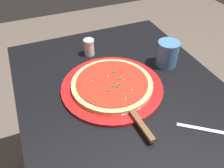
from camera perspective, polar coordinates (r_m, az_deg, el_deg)
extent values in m
cube|color=black|center=(1.39, -16.62, -6.50)|extent=(0.06, 0.06, 0.74)
cube|color=black|center=(1.51, 6.39, -0.19)|extent=(0.06, 0.06, 0.74)
cube|color=black|center=(0.88, 2.67, -2.12)|extent=(0.95, 0.75, 0.03)
cylinder|color=red|center=(0.88, 0.00, -0.70)|extent=(0.38, 0.38, 0.01)
cylinder|color=#DBB26B|center=(0.87, 0.00, -0.01)|extent=(0.30, 0.30, 0.02)
cylinder|color=red|center=(0.86, 0.00, 0.49)|extent=(0.26, 0.26, 0.00)
sphere|color=#EFEACC|center=(0.88, -0.93, 1.90)|extent=(0.01, 0.01, 0.01)
sphere|color=#EFEACC|center=(0.83, 2.70, -1.37)|extent=(0.00, 0.00, 0.00)
sphere|color=#EFEACC|center=(0.80, 3.26, -3.37)|extent=(0.00, 0.00, 0.00)
sphere|color=#EFEACC|center=(0.90, 4.50, 2.77)|extent=(0.00, 0.00, 0.00)
sphere|color=#EFEACC|center=(0.87, 2.91, 0.95)|extent=(0.00, 0.00, 0.00)
sphere|color=#EFEACC|center=(0.79, 3.22, -3.90)|extent=(0.00, 0.00, 0.00)
sphere|color=#EFEACC|center=(0.83, 4.86, -1.43)|extent=(0.00, 0.00, 0.00)
sphere|color=#EFEACC|center=(0.90, 3.78, 2.92)|extent=(0.00, 0.00, 0.00)
sphere|color=#EFEACC|center=(0.86, -4.80, 0.74)|extent=(0.00, 0.00, 0.00)
cube|color=#23561E|center=(0.85, 1.81, -0.10)|extent=(0.01, 0.01, 0.00)
cube|color=#23561E|center=(0.82, -1.10, -1.52)|extent=(0.01, 0.01, 0.00)
cube|color=#23561E|center=(0.90, 0.45, 2.89)|extent=(0.01, 0.01, 0.00)
cube|color=#23561E|center=(0.84, 0.11, -0.38)|extent=(0.01, 0.01, 0.00)
cube|color=#23561E|center=(0.87, 2.06, 1.36)|extent=(0.01, 0.01, 0.00)
cube|color=#23561E|center=(0.84, 1.27, -0.62)|extent=(0.01, 0.01, 0.00)
cube|color=silver|center=(0.81, 3.15, -4.72)|extent=(0.09, 0.07, 0.00)
cube|color=brown|center=(0.74, 7.17, -9.90)|extent=(0.13, 0.02, 0.01)
cylinder|color=teal|center=(1.00, 13.22, 7.14)|extent=(0.09, 0.09, 0.11)
cube|color=silver|center=(0.80, 20.77, -10.15)|extent=(0.10, 0.13, 0.00)
cylinder|color=silver|center=(1.05, -5.53, 8.51)|extent=(0.04, 0.04, 0.06)
cylinder|color=silver|center=(1.03, -5.66, 10.25)|extent=(0.05, 0.05, 0.01)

